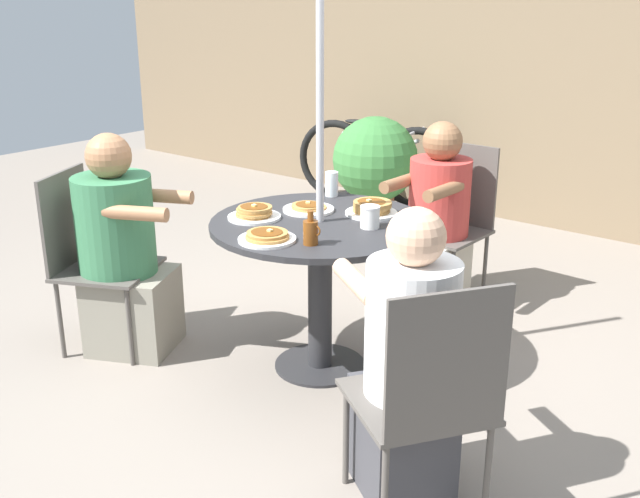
{
  "coord_description": "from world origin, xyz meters",
  "views": [
    {
      "loc": [
        2.1,
        -2.64,
        1.8
      ],
      "look_at": [
        0.0,
        0.0,
        0.63
      ],
      "focal_mm": 42.0,
      "sensor_mm": 36.0,
      "label": 1
    }
  ],
  "objects": [
    {
      "name": "patio_chair_east",
      "position": [
        -1.09,
        -0.53,
        0.52
      ],
      "size": [
        0.6,
        0.6,
        0.93
      ],
      "rotation": [
        0.0,
        0.0,
        -1.12
      ],
      "color": "#514C47",
      "rests_on": "ground"
    },
    {
      "name": "pancake_plate_b",
      "position": [
        -0.27,
        -0.16,
        0.79
      ],
      "size": [
        0.25,
        0.25,
        0.07
      ],
      "color": "white",
      "rests_on": "patio_table"
    },
    {
      "name": "potted_shrub",
      "position": [
        -1.26,
        2.3,
        0.47
      ],
      "size": [
        0.69,
        0.69,
        0.84
      ],
      "color": "brown",
      "rests_on": "ground"
    },
    {
      "name": "pancake_plate_c",
      "position": [
        -0.15,
        0.1,
        0.78
      ],
      "size": [
        0.25,
        0.25,
        0.04
      ],
      "color": "white",
      "rests_on": "patio_table"
    },
    {
      "name": "pancake_plate_d",
      "position": [
        0.0,
        -0.37,
        0.78
      ],
      "size": [
        0.25,
        0.25,
        0.05
      ],
      "color": "white",
      "rests_on": "patio_table"
    },
    {
      "name": "diner_north",
      "position": [
        0.04,
        1.03,
        0.5
      ],
      "size": [
        0.37,
        0.54,
        1.1
      ],
      "rotation": [
        0.0,
        0.0,
        -3.18
      ],
      "color": "beige",
      "rests_on": "ground"
    },
    {
      "name": "patio_chair_north",
      "position": [
        0.05,
        1.22,
        0.52
      ],
      "size": [
        0.47,
        0.47,
        0.93
      ],
      "rotation": [
        0.0,
        0.0,
        -3.18
      ],
      "color": "#514C47",
      "rests_on": "ground"
    },
    {
      "name": "drinking_glass_a",
      "position": [
        -0.24,
        0.4,
        0.83
      ],
      "size": [
        0.07,
        0.07,
        0.13
      ],
      "primitive_type": "cylinder",
      "color": "silver",
      "rests_on": "patio_table"
    },
    {
      "name": "coffee_cup",
      "position": [
        0.24,
        0.06,
        0.82
      ],
      "size": [
        0.09,
        0.09,
        0.1
      ],
      "color": "white",
      "rests_on": "patio_table"
    },
    {
      "name": "pancake_plate_a",
      "position": [
        0.13,
        0.25,
        0.79
      ],
      "size": [
        0.25,
        0.25,
        0.08
      ],
      "color": "white",
      "rests_on": "patio_table"
    },
    {
      "name": "patio_table",
      "position": [
        0.0,
        0.0,
        0.61
      ],
      "size": [
        1.04,
        1.04,
        0.76
      ],
      "color": "#28282B",
      "rests_on": "ground"
    },
    {
      "name": "ground_plane",
      "position": [
        0.0,
        0.0,
        0.0
      ],
      "size": [
        12.0,
        12.0,
        0.0
      ],
      "primitive_type": "plane",
      "color": "gray"
    },
    {
      "name": "diner_east",
      "position": [
        -0.93,
        -0.45,
        0.51
      ],
      "size": [
        0.62,
        0.56,
        1.14
      ],
      "rotation": [
        0.0,
        0.0,
        -1.12
      ],
      "color": "gray",
      "rests_on": "ground"
    },
    {
      "name": "patio_chair_south",
      "position": [
        1.01,
        -0.68,
        0.52
      ],
      "size": [
        0.62,
        0.62,
        0.93
      ],
      "rotation": [
        0.0,
        0.0,
        0.98
      ],
      "color": "#514C47",
      "rests_on": "ground"
    },
    {
      "name": "bicycle",
      "position": [
        -1.5,
        2.66,
        0.37
      ],
      "size": [
        1.48,
        0.47,
        0.73
      ],
      "rotation": [
        0.0,
        0.0,
        0.2
      ],
      "color": "black",
      "rests_on": "ground"
    },
    {
      "name": "diner_south",
      "position": [
        0.86,
        -0.58,
        0.52
      ],
      "size": [
        0.59,
        0.54,
        1.12
      ],
      "rotation": [
        0.0,
        0.0,
        0.98
      ],
      "color": "#3D3D42",
      "rests_on": "ground"
    },
    {
      "name": "umbrella_pole",
      "position": [
        0.0,
        0.0,
        1.07
      ],
      "size": [
        0.04,
        0.04,
        2.13
      ],
      "primitive_type": "cylinder",
      "color": "#ADADB2",
      "rests_on": "ground"
    },
    {
      "name": "syrup_bottle",
      "position": [
        0.18,
        -0.29,
        0.82
      ],
      "size": [
        0.09,
        0.06,
        0.15
      ],
      "color": "brown",
      "rests_on": "patio_table"
    },
    {
      "name": "back_fence",
      "position": [
        0.0,
        2.98,
        0.96
      ],
      "size": [
        10.0,
        0.06,
        1.91
      ],
      "primitive_type": "cube",
      "color": "#7A664C",
      "rests_on": "ground"
    }
  ]
}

